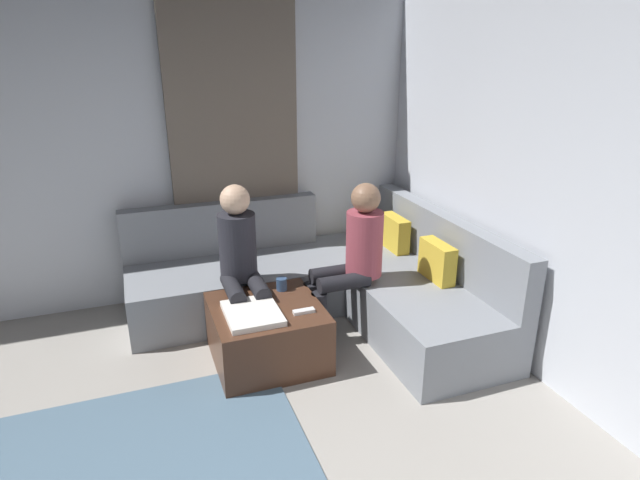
{
  "coord_description": "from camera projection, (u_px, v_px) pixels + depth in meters",
  "views": [
    {
      "loc": [
        1.63,
        0.43,
        2.14
      ],
      "look_at": [
        -1.63,
        1.63,
        0.85
      ],
      "focal_mm": 29.46,
      "sensor_mm": 36.0,
      "label": 1
    }
  ],
  "objects": [
    {
      "name": "ottoman",
      "position": [
        267.0,
        333.0,
        3.75
      ],
      "size": [
        0.76,
        0.76,
        0.42
      ],
      "primitive_type": "cube",
      "color": "#4C2D1E",
      "rests_on": "ground_plane"
    },
    {
      "name": "person_on_couch_back",
      "position": [
        352.0,
        254.0,
        3.97
      ],
      "size": [
        0.3,
        0.6,
        1.2
      ],
      "rotation": [
        0.0,
        0.0,
        3.14
      ],
      "color": "black",
      "rests_on": "ground_plane"
    },
    {
      "name": "folded_blanket",
      "position": [
        252.0,
        313.0,
        3.55
      ],
      "size": [
        0.44,
        0.36,
        0.04
      ],
      "primitive_type": "cube",
      "color": "white",
      "rests_on": "ottoman"
    },
    {
      "name": "coffee_mug",
      "position": [
        282.0,
        284.0,
        3.91
      ],
      "size": [
        0.08,
        0.08,
        0.1
      ],
      "primitive_type": "cylinder",
      "color": "#334C72",
      "rests_on": "ottoman"
    },
    {
      "name": "person_on_couch_side",
      "position": [
        241.0,
        259.0,
        3.87
      ],
      "size": [
        0.6,
        0.3,
        1.2
      ],
      "rotation": [
        0.0,
        0.0,
        -1.57
      ],
      "color": "black",
      "rests_on": "ground_plane"
    },
    {
      "name": "game_remote",
      "position": [
        304.0,
        311.0,
        3.59
      ],
      "size": [
        0.05,
        0.15,
        0.02
      ],
      "primitive_type": "cube",
      "color": "white",
      "rests_on": "ottoman"
    },
    {
      "name": "wall_left",
      "position": [
        70.0,
        152.0,
        4.15
      ],
      "size": [
        0.12,
        6.0,
        2.7
      ],
      "primitive_type": "cube",
      "color": "silver",
      "rests_on": "ground_plane"
    },
    {
      "name": "curtain_panel",
      "position": [
        236.0,
        156.0,
        4.52
      ],
      "size": [
        0.06,
        1.1,
        2.5
      ],
      "primitive_type": "cube",
      "color": "#726659",
      "rests_on": "ground_plane"
    },
    {
      "name": "sectional_couch",
      "position": [
        329.0,
        283.0,
        4.38
      ],
      "size": [
        2.1,
        2.55,
        0.87
      ],
      "color": "gray",
      "rests_on": "ground_plane"
    }
  ]
}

